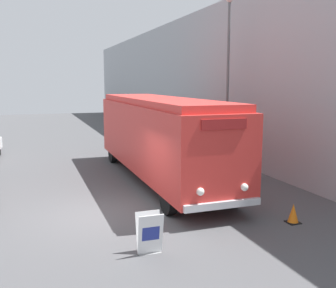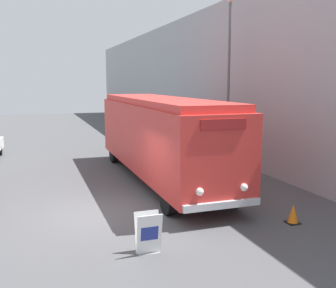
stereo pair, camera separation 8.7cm
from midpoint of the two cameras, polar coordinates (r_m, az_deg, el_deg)
ground_plane at (r=12.14m, az=-9.07°, el=-10.08°), size 80.00×80.00×0.00m
building_wall_right at (r=23.37m, az=5.06°, el=9.09°), size 0.30×60.00×8.00m
vintage_bus at (r=15.72m, az=-1.06°, el=1.43°), size 2.44×11.14×3.32m
sign_board at (r=9.34m, az=-2.59°, el=-12.87°), size 0.59×0.36×0.97m
streetlamp at (r=17.98m, az=8.98°, el=11.84°), size 0.36×0.36×7.71m
traffic_cone at (r=11.78m, az=17.89°, el=-9.63°), size 0.36×0.36×0.55m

